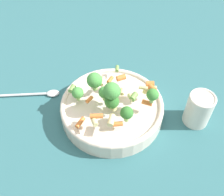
{
  "coord_description": "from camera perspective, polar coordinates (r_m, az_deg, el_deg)",
  "views": [
    {
      "loc": [
        -0.42,
        -0.01,
        0.54
      ],
      "look_at": [
        0.0,
        0.0,
        0.06
      ],
      "focal_mm": 42.0,
      "sensor_mm": 36.0,
      "label": 1
    }
  ],
  "objects": [
    {
      "name": "cup",
      "position": [
        0.68,
        18.39,
        -2.25
      ],
      "size": [
        0.06,
        0.06,
        0.09
      ],
      "color": "silver",
      "rests_on": "ground_plane"
    },
    {
      "name": "ground_plane",
      "position": [
        0.69,
        0.0,
        -3.56
      ],
      "size": [
        3.0,
        3.0,
        0.0
      ],
      "primitive_type": "plane",
      "color": "#2D6066"
    },
    {
      "name": "bowl",
      "position": [
        0.67,
        0.0,
        -2.2
      ],
      "size": [
        0.26,
        0.26,
        0.05
      ],
      "color": "beige",
      "rests_on": "ground_plane"
    },
    {
      "name": "pasta_salad",
      "position": [
        0.61,
        -0.17,
        0.9
      ],
      "size": [
        0.21,
        0.22,
        0.09
      ],
      "color": "#8CB766",
      "rests_on": "bowl"
    },
    {
      "name": "spoon",
      "position": [
        0.76,
        -15.22,
        0.89
      ],
      "size": [
        0.03,
        0.17,
        0.01
      ],
      "rotation": [
        0.0,
        0.0,
        11.08
      ],
      "color": "silver",
      "rests_on": "ground_plane"
    }
  ]
}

